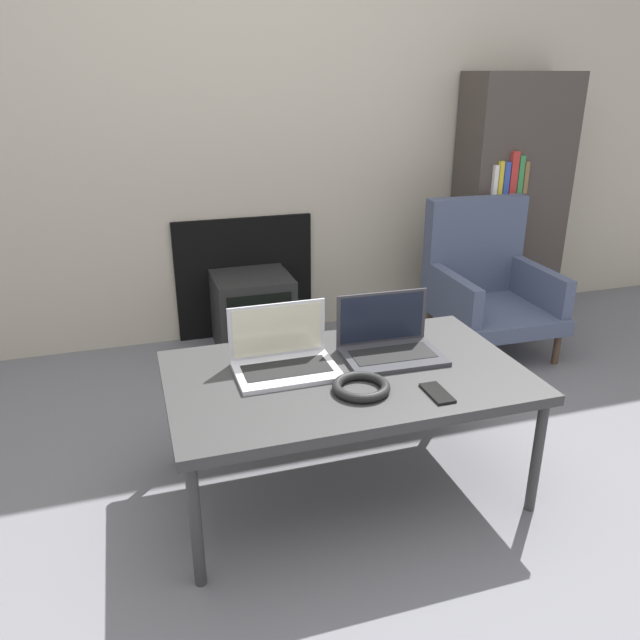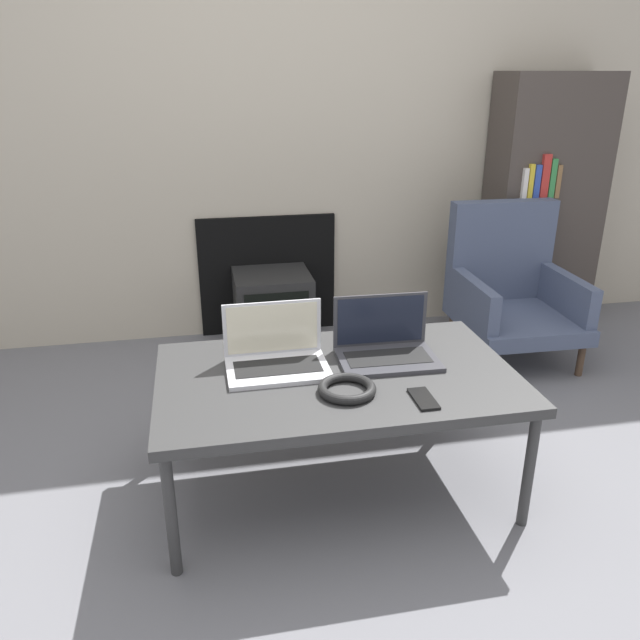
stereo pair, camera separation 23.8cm
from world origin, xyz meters
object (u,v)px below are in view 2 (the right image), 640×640
object	(u,v)px
laptop_left	(276,355)
armchair	(509,286)
laptop_right	(385,346)
tv	(273,309)
headphones	(347,389)
phone	(423,399)

from	to	relation	value
laptop_left	armchair	world-z (taller)	armchair
laptop_left	laptop_right	distance (m)	0.40
laptop_right	tv	size ratio (longest dim) A/B	0.87
headphones	phone	size ratio (longest dim) A/B	1.35
phone	armchair	bearing A→B (deg)	52.92
laptop_left	phone	distance (m)	0.54
laptop_left	phone	xyz separation A→B (m)	(0.42, -0.33, -0.04)
laptop_left	headphones	world-z (taller)	laptop_left
laptop_right	phone	bearing A→B (deg)	-83.83
headphones	tv	bearing A→B (deg)	92.30
armchair	laptop_right	bearing A→B (deg)	-135.25
laptop_right	tv	distance (m)	1.30
laptop_right	tv	bearing A→B (deg)	103.42
laptop_left	armchair	xyz separation A→B (m)	(1.36, 0.91, -0.14)
headphones	tv	xyz separation A→B (m)	(-0.06, 1.47, -0.27)
laptop_left	laptop_right	xyz separation A→B (m)	(0.40, -0.00, 0.00)
tv	laptop_right	bearing A→B (deg)	-78.16
armchair	headphones	bearing A→B (deg)	-133.98
laptop_right	armchair	xyz separation A→B (m)	(0.96, 0.91, -0.14)
headphones	laptop_left	bearing A→B (deg)	129.48
laptop_left	tv	xyz separation A→B (m)	(0.14, 1.23, -0.30)
tv	armchair	bearing A→B (deg)	-14.91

